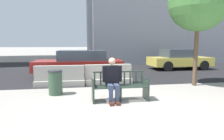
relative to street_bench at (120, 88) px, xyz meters
The scene contains 10 objects.
ground_plane 0.77m from the street_bench, 83.91° to the right, with size 200.00×200.00×0.00m, color gray.
street_asphalt 8.05m from the street_bench, 89.50° to the left, with size 120.00×12.00×0.01m, color black.
street_bench is the anchor object (origin of this frame).
seated_person 0.38m from the street_bench, 166.80° to the right, with size 0.58×0.72×1.31m.
jersey_barrier_centre 2.63m from the street_bench, 89.43° to the left, with size 2.02×0.74×0.84m.
jersey_barrier_left 3.21m from the street_bench, 128.58° to the left, with size 2.01×0.71×0.84m.
street_tree 4.92m from the street_bench, 25.58° to the left, with size 2.40×2.40×4.61m.
car_taxi_near 8.73m from the street_bench, 51.05° to the left, with size 4.08×2.03×1.36m.
car_sedan_mid 5.41m from the street_bench, 102.63° to the left, with size 4.79×2.07×1.37m.
trash_bin 2.28m from the street_bench, 152.40° to the left, with size 0.48×0.48×0.84m.
Camera 1 is at (-1.28, -5.17, 1.73)m, focal length 32.00 mm.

